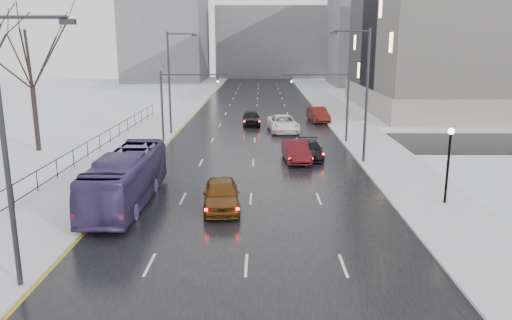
{
  "coord_description": "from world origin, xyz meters",
  "views": [
    {
      "loc": [
        0.61,
        3.0,
        8.98
      ],
      "look_at": [
        0.31,
        30.48,
        2.5
      ],
      "focal_mm": 35.0,
      "sensor_mm": 36.0,
      "label": 1
    }
  ],
  "objects_px": {
    "streetlight_l_far": "(171,78)",
    "sedan_right_cross": "(283,124)",
    "sedan_center_far": "(251,118)",
    "lamppost_r_mid": "(449,155)",
    "mast_signal_left": "(174,98)",
    "sedan_right_far": "(310,150)",
    "tree_park_e": "(39,152)",
    "mast_signal_right": "(336,98)",
    "streetlight_r_mid": "(364,89)",
    "sedan_right_near": "(296,151)",
    "streetlight_l_near": "(10,141)",
    "sedan_center_near": "(221,194)",
    "bus": "(126,178)",
    "no_uturn_sign": "(365,125)",
    "sedan_right_distant": "(318,115)"
  },
  "relations": [
    {
      "from": "streetlight_l_far",
      "to": "sedan_right_cross",
      "type": "distance_m",
      "value": 12.1
    },
    {
      "from": "sedan_center_far",
      "to": "lamppost_r_mid",
      "type": "bearing_deg",
      "value": -70.3
    },
    {
      "from": "mast_signal_left",
      "to": "sedan_right_far",
      "type": "height_order",
      "value": "mast_signal_left"
    },
    {
      "from": "tree_park_e",
      "to": "mast_signal_right",
      "type": "xyz_separation_m",
      "value": [
        25.53,
        4.0,
        4.11
      ]
    },
    {
      "from": "streetlight_r_mid",
      "to": "lamppost_r_mid",
      "type": "xyz_separation_m",
      "value": [
        2.83,
        -10.0,
        -2.67
      ]
    },
    {
      "from": "tree_park_e",
      "to": "streetlight_l_far",
      "type": "bearing_deg",
      "value": 38.57
    },
    {
      "from": "mast_signal_left",
      "to": "sedan_center_far",
      "type": "height_order",
      "value": "mast_signal_left"
    },
    {
      "from": "mast_signal_left",
      "to": "sedan_right_near",
      "type": "relative_size",
      "value": 1.33
    },
    {
      "from": "mast_signal_left",
      "to": "streetlight_l_near",
      "type": "bearing_deg",
      "value": -91.72
    },
    {
      "from": "sedan_center_near",
      "to": "sedan_right_cross",
      "type": "bearing_deg",
      "value": 74.55
    },
    {
      "from": "mast_signal_left",
      "to": "sedan_center_near",
      "type": "distance_m",
      "value": 19.95
    },
    {
      "from": "sedan_center_near",
      "to": "sedan_center_far",
      "type": "relative_size",
      "value": 1.03
    },
    {
      "from": "tree_park_e",
      "to": "sedan_center_far",
      "type": "xyz_separation_m",
      "value": [
        17.7,
        14.03,
        0.84
      ]
    },
    {
      "from": "streetlight_l_far",
      "to": "sedan_right_cross",
      "type": "height_order",
      "value": "streetlight_l_far"
    },
    {
      "from": "tree_park_e",
      "to": "mast_signal_left",
      "type": "distance_m",
      "value": 12.29
    },
    {
      "from": "mast_signal_right",
      "to": "sedan_right_near",
      "type": "relative_size",
      "value": 1.33
    },
    {
      "from": "sedan_center_near",
      "to": "sedan_center_far",
      "type": "bearing_deg",
      "value": 82.64
    },
    {
      "from": "sedan_right_far",
      "to": "bus",
      "type": "bearing_deg",
      "value": -134.9
    },
    {
      "from": "streetlight_r_mid",
      "to": "sedan_right_cross",
      "type": "xyz_separation_m",
      "value": [
        -5.32,
        13.69,
        -4.73
      ]
    },
    {
      "from": "tree_park_e",
      "to": "sedan_center_far",
      "type": "height_order",
      "value": "tree_park_e"
    },
    {
      "from": "no_uturn_sign",
      "to": "sedan_right_distant",
      "type": "xyz_separation_m",
      "value": [
        -2.0,
        16.4,
        -1.43
      ]
    },
    {
      "from": "sedan_right_cross",
      "to": "sedan_right_far",
      "type": "height_order",
      "value": "sedan_right_cross"
    },
    {
      "from": "tree_park_e",
      "to": "sedan_right_distant",
      "type": "distance_m",
      "value": 30.25
    },
    {
      "from": "tree_park_e",
      "to": "lamppost_r_mid",
      "type": "relative_size",
      "value": 3.15
    },
    {
      "from": "bus",
      "to": "sedan_center_far",
      "type": "distance_m",
      "value": 28.76
    },
    {
      "from": "lamppost_r_mid",
      "to": "bus",
      "type": "xyz_separation_m",
      "value": [
        -18.0,
        0.03,
        -1.42
      ]
    },
    {
      "from": "mast_signal_right",
      "to": "sedan_right_far",
      "type": "relative_size",
      "value": 1.41
    },
    {
      "from": "streetlight_r_mid",
      "to": "sedan_right_cross",
      "type": "distance_m",
      "value": 15.43
    },
    {
      "from": "sedan_center_near",
      "to": "streetlight_l_near",
      "type": "bearing_deg",
      "value": -130.9
    },
    {
      "from": "tree_park_e",
      "to": "sedan_right_cross",
      "type": "bearing_deg",
      "value": 24.73
    },
    {
      "from": "tree_park_e",
      "to": "lamppost_r_mid",
      "type": "xyz_separation_m",
      "value": [
        29.2,
        -14.0,
        2.94
      ]
    },
    {
      "from": "streetlight_l_near",
      "to": "sedan_right_cross",
      "type": "height_order",
      "value": "streetlight_l_near"
    },
    {
      "from": "sedan_right_near",
      "to": "streetlight_r_mid",
      "type": "bearing_deg",
      "value": -11.39
    },
    {
      "from": "streetlight_l_far",
      "to": "no_uturn_sign",
      "type": "distance_m",
      "value": 19.41
    },
    {
      "from": "sedan_right_near",
      "to": "tree_park_e",
      "type": "bearing_deg",
      "value": 165.56
    },
    {
      "from": "streetlight_l_far",
      "to": "sedan_right_cross",
      "type": "bearing_deg",
      "value": 8.73
    },
    {
      "from": "streetlight_l_far",
      "to": "mast_signal_left",
      "type": "height_order",
      "value": "streetlight_l_far"
    },
    {
      "from": "sedan_right_cross",
      "to": "sedan_right_far",
      "type": "distance_m",
      "value": 12.18
    },
    {
      "from": "mast_signal_right",
      "to": "bus",
      "type": "xyz_separation_m",
      "value": [
        -14.33,
        -17.97,
        -2.58
      ]
    },
    {
      "from": "sedan_right_near",
      "to": "sedan_right_far",
      "type": "bearing_deg",
      "value": 37.16
    },
    {
      "from": "lamppost_r_mid",
      "to": "mast_signal_right",
      "type": "relative_size",
      "value": 0.66
    },
    {
      "from": "bus",
      "to": "streetlight_l_far",
      "type": "bearing_deg",
      "value": 93.1
    },
    {
      "from": "lamppost_r_mid",
      "to": "sedan_right_distant",
      "type": "height_order",
      "value": "lamppost_r_mid"
    },
    {
      "from": "tree_park_e",
      "to": "sedan_center_far",
      "type": "distance_m",
      "value": 22.6
    },
    {
      "from": "sedan_right_distant",
      "to": "bus",
      "type": "bearing_deg",
      "value": -122.8
    },
    {
      "from": "bus",
      "to": "sedan_right_near",
      "type": "relative_size",
      "value": 2.18
    },
    {
      "from": "lamppost_r_mid",
      "to": "bus",
      "type": "distance_m",
      "value": 18.06
    },
    {
      "from": "streetlight_l_far",
      "to": "no_uturn_sign",
      "type": "bearing_deg",
      "value": -24.73
    },
    {
      "from": "streetlight_r_mid",
      "to": "bus",
      "type": "height_order",
      "value": "streetlight_r_mid"
    },
    {
      "from": "tree_park_e",
      "to": "streetlight_r_mid",
      "type": "distance_m",
      "value": 27.25
    }
  ]
}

